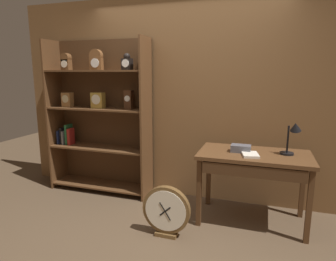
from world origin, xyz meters
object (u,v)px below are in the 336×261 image
at_px(bookshelf, 99,117).
at_px(desk_lamp, 293,135).
at_px(round_clock_large, 166,211).
at_px(toolbox_small, 241,148).
at_px(workbench, 254,163).
at_px(open_repair_manual, 250,155).

xyz_separation_m(bookshelf, desk_lamp, (2.45, -0.26, -0.04)).
bearing_deg(round_clock_large, toolbox_small, 42.28).
distance_m(workbench, open_repair_manual, 0.15).
bearing_deg(bookshelf, workbench, -8.67).
relative_size(bookshelf, toolbox_small, 9.88).
distance_m(toolbox_small, open_repair_manual, 0.16).
distance_m(bookshelf, round_clock_large, 1.74).
bearing_deg(open_repair_manual, toolbox_small, 119.73).
xyz_separation_m(toolbox_small, open_repair_manual, (0.11, -0.12, -0.03)).
distance_m(desk_lamp, toolbox_small, 0.54).
bearing_deg(round_clock_large, open_repair_manual, 32.06).
xyz_separation_m(bookshelf, round_clock_large, (1.28, -0.89, -0.78)).
xyz_separation_m(bookshelf, open_repair_manual, (2.04, -0.41, -0.24)).
bearing_deg(workbench, toolbox_small, 169.49).
bearing_deg(bookshelf, desk_lamp, -6.16).
relative_size(workbench, round_clock_large, 2.20).
height_order(workbench, open_repair_manual, open_repair_manual).
bearing_deg(desk_lamp, round_clock_large, -151.91).
height_order(bookshelf, open_repair_manual, bookshelf).
height_order(bookshelf, workbench, bookshelf).
height_order(workbench, round_clock_large, workbench).
distance_m(bookshelf, toolbox_small, 1.97).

